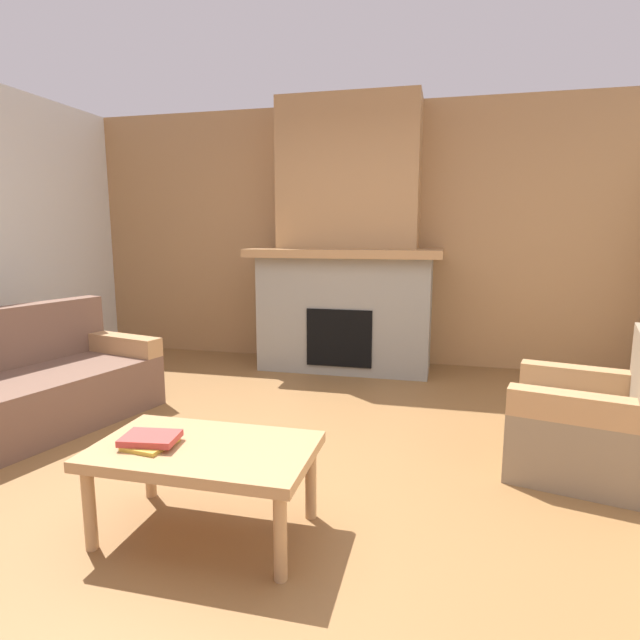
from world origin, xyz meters
TOP-DOWN VIEW (x-y plane):
  - ground at (0.00, 0.00)m, footprint 9.00×9.00m
  - wall_back_wood_panel at (0.00, 3.00)m, footprint 6.00×0.12m
  - fireplace at (0.00, 2.62)m, footprint 1.90×0.82m
  - couch at (-1.90, 0.34)m, footprint 1.24×1.95m
  - armchair at (1.83, 0.57)m, footprint 0.92×0.92m
  - coffee_table at (-0.06, -0.53)m, footprint 1.00×0.60m
  - book_stack_near_edge at (-0.30, -0.59)m, footprint 0.27×0.22m

SIDE VIEW (x-z plane):
  - ground at x=0.00m, z-range 0.00..0.00m
  - couch at x=-1.90m, z-range -0.14..0.71m
  - armchair at x=1.83m, z-range -0.13..0.72m
  - coffee_table at x=-0.06m, z-range 0.16..0.59m
  - book_stack_near_edge at x=-0.30m, z-range 0.43..0.48m
  - fireplace at x=0.00m, z-range -0.19..2.51m
  - wall_back_wood_panel at x=0.00m, z-range 0.00..2.70m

